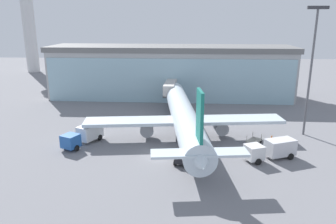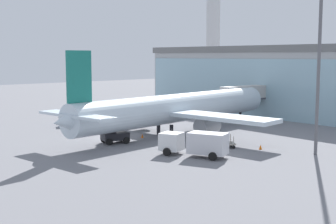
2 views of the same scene
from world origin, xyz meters
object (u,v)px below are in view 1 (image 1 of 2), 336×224
at_px(control_tower, 27,9).
at_px(baggage_cart, 254,141).
at_px(safety_cone_wingtip, 272,137).
at_px(catering_truck, 84,135).
at_px(fuel_truck, 272,149).
at_px(airplane, 184,116).
at_px(apron_light_mast, 312,62).
at_px(safety_cone_nose, 179,147).
at_px(jet_bridge, 171,87).
at_px(pushback_tug, 184,156).

xyz_separation_m(control_tower, baggage_cart, (65.85, -69.58, -21.65)).
bearing_deg(control_tower, safety_cone_wingtip, -44.01).
bearing_deg(baggage_cart, control_tower, -101.32).
relative_size(catering_truck, fuel_truck, 0.99).
bearing_deg(fuel_truck, safety_cone_wingtip, -126.92).
relative_size(control_tower, safety_cone_wingtip, 65.37).
bearing_deg(airplane, apron_light_mast, -90.48).
bearing_deg(fuel_truck, airplane, -56.40).
bearing_deg(airplane, safety_cone_nose, 167.65).
xyz_separation_m(catering_truck, safety_cone_nose, (14.75, -1.57, -1.19)).
bearing_deg(safety_cone_wingtip, safety_cone_nose, -160.44).
relative_size(airplane, fuel_truck, 5.30).
height_order(fuel_truck, baggage_cart, fuel_truck).
xyz_separation_m(control_tower, safety_cone_nose, (54.31, -72.26, -21.87)).
xyz_separation_m(apron_light_mast, fuel_truck, (-7.98, -10.35, -10.61)).
height_order(control_tower, airplane, control_tower).
xyz_separation_m(fuel_truck, baggage_cart, (-1.20, 5.64, -0.97)).
height_order(control_tower, apron_light_mast, control_tower).
distance_m(jet_bridge, safety_cone_wingtip, 26.34).
relative_size(apron_light_mast, safety_cone_nose, 37.43).
height_order(control_tower, safety_cone_nose, control_tower).
bearing_deg(airplane, control_tower, 33.32).
bearing_deg(fuel_truck, jet_bridge, -83.69).
relative_size(apron_light_mast, fuel_truck, 2.71).
bearing_deg(baggage_cart, apron_light_mast, 152.42).
height_order(apron_light_mast, airplane, apron_light_mast).
height_order(safety_cone_nose, safety_cone_wingtip, same).
height_order(jet_bridge, control_tower, control_tower).
relative_size(catering_truck, safety_cone_nose, 13.68).
xyz_separation_m(jet_bridge, control_tower, (-52.15, 47.35, 17.84)).
bearing_deg(safety_cone_nose, baggage_cart, 13.08).
bearing_deg(jet_bridge, safety_cone_wingtip, -135.63).
height_order(airplane, safety_cone_nose, airplane).
bearing_deg(catering_truck, apron_light_mast, 125.42).
distance_m(airplane, baggage_cart, 11.68).
distance_m(apron_light_mast, baggage_cart, 15.51).
bearing_deg(catering_truck, baggage_cart, 118.52).
distance_m(apron_light_mast, fuel_truck, 16.83).
relative_size(baggage_cart, safety_cone_nose, 5.84).
bearing_deg(airplane, safety_cone_wingtip, -96.47).
bearing_deg(baggage_cart, pushback_tug, -19.82).
distance_m(airplane, fuel_truck, 14.90).
relative_size(jet_bridge, airplane, 0.30).
distance_m(catering_truck, pushback_tug, 16.72).
bearing_deg(pushback_tug, fuel_truck, -67.02).
relative_size(catering_truck, safety_cone_wingtip, 13.68).
bearing_deg(safety_cone_nose, control_tower, 126.92).
distance_m(control_tower, safety_cone_nose, 93.00).
distance_m(jet_bridge, apron_light_mast, 29.85).
height_order(apron_light_mast, catering_truck, apron_light_mast).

